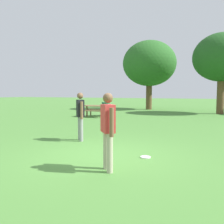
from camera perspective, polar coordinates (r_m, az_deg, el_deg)
ground_plane at (r=6.41m, az=-2.11°, el=-10.22°), size 120.00×120.00×0.00m
person_thrower at (r=8.21m, az=-7.54°, el=-0.29°), size 0.43×0.49×1.64m
person_catcher at (r=4.99m, az=-0.98°, el=-3.46°), size 0.43×0.49×1.64m
frisbee at (r=6.24m, az=7.96°, el=-10.56°), size 0.26×0.26×0.03m
picnic_table_near at (r=16.21m, az=-3.92°, el=0.85°), size 1.73×1.46×0.77m
trash_can_beside_table at (r=16.94m, az=-1.49°, el=0.76°), size 0.59×0.59×0.96m
tree_tall_left at (r=23.49m, az=8.87°, el=11.28°), size 5.04×5.04×6.53m
tree_broad_center at (r=20.24m, az=24.67°, el=11.64°), size 4.28×4.28×6.09m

